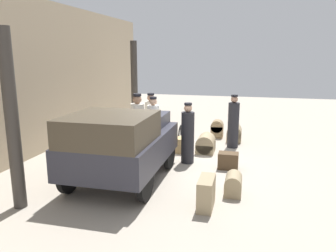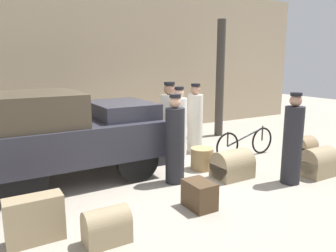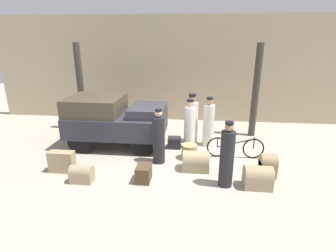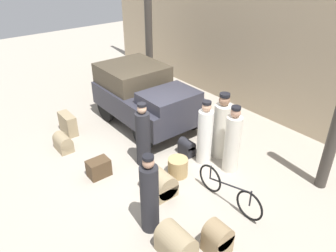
{
  "view_description": "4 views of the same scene",
  "coord_description": "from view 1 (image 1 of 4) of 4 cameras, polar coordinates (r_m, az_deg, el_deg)",
  "views": [
    {
      "loc": [
        -8.49,
        -1.98,
        2.92
      ],
      "look_at": [
        0.2,
        0.2,
        0.95
      ],
      "focal_mm": 35.0,
      "sensor_mm": 36.0,
      "label": 1
    },
    {
      "loc": [
        -3.08,
        -5.36,
        2.25
      ],
      "look_at": [
        0.2,
        0.2,
        0.95
      ],
      "focal_mm": 35.0,
      "sensor_mm": 36.0,
      "label": 2
    },
    {
      "loc": [
        1.0,
        -7.48,
        3.53
      ],
      "look_at": [
        0.2,
        0.2,
        0.95
      ],
      "focal_mm": 28.0,
      "sensor_mm": 36.0,
      "label": 3
    },
    {
      "loc": [
        5.65,
        -4.12,
        4.86
      ],
      "look_at": [
        0.2,
        0.2,
        0.95
      ],
      "focal_mm": 35.0,
      "sensor_mm": 36.0,
      "label": 4
    }
  ],
  "objects": [
    {
      "name": "truck",
      "position": [
        7.59,
        -8.13,
        -2.69
      ],
      "size": [
        3.24,
        1.89,
        1.69
      ],
      "color": "black",
      "rests_on": "ground"
    },
    {
      "name": "canopy_pillar_right",
      "position": [
        12.5,
        -5.88,
        6.75
      ],
      "size": [
        0.25,
        0.25,
        3.41
      ],
      "color": "#38332D",
      "rests_on": "ground"
    },
    {
      "name": "porter_carrying_trunk",
      "position": [
        10.55,
        11.31,
        0.43
      ],
      "size": [
        0.35,
        0.35,
        1.69
      ],
      "color": "#232328",
      "rests_on": "ground"
    },
    {
      "name": "trunk_wicker_pale",
      "position": [
        11.84,
        8.55,
        -0.48
      ],
      "size": [
        0.41,
        0.43,
        0.62
      ],
      "color": "#937A56",
      "rests_on": "ground"
    },
    {
      "name": "wicker_basket",
      "position": [
        9.94,
        2.34,
        -3.34
      ],
      "size": [
        0.48,
        0.48,
        0.45
      ],
      "color": "tan",
      "rests_on": "ground"
    },
    {
      "name": "suitcase_black_upright",
      "position": [
        6.49,
        6.67,
        -11.52
      ],
      "size": [
        0.7,
        0.29,
        0.6
      ],
      "color": "#9E8966",
      "rests_on": "ground"
    },
    {
      "name": "porter_standing_middle",
      "position": [
        9.99,
        -2.56,
        -0.06
      ],
      "size": [
        0.36,
        0.36,
        1.67
      ],
      "color": "white",
      "rests_on": "ground"
    },
    {
      "name": "ground_plane",
      "position": [
        9.19,
        0.91,
        -6.12
      ],
      "size": [
        30.0,
        30.0,
        0.0
      ],
      "primitive_type": "plane",
      "color": "#A89E8E"
    },
    {
      "name": "conductor_in_dark_uniform",
      "position": [
        10.21,
        -5.3,
        0.3
      ],
      "size": [
        0.43,
        0.43,
        1.74
      ],
      "color": "silver",
      "rests_on": "ground"
    },
    {
      "name": "station_building_facade",
      "position": [
        10.45,
        -21.59,
        7.87
      ],
      "size": [
        16.0,
        0.15,
        4.5
      ],
      "color": "tan",
      "rests_on": "ground"
    },
    {
      "name": "bicycle",
      "position": [
        11.29,
        2.79,
        -0.85
      ],
      "size": [
        1.74,
        0.04,
        0.69
      ],
      "color": "black",
      "rests_on": "ground"
    },
    {
      "name": "porter_with_bicycle",
      "position": [
        10.67,
        -2.97,
        0.8
      ],
      "size": [
        0.37,
        0.37,
        1.7
      ],
      "color": "silver",
      "rests_on": "ground"
    },
    {
      "name": "canopy_pillar_left",
      "position": [
        6.7,
        -25.52,
        0.74
      ],
      "size": [
        0.25,
        0.25,
        3.41
      ],
      "color": "#38332D",
      "rests_on": "ground"
    },
    {
      "name": "trunk_umber_medium",
      "position": [
        10.02,
        6.58,
        -3.22
      ],
      "size": [
        0.73,
        0.53,
        0.55
      ],
      "color": "#9E8966",
      "rests_on": "ground"
    },
    {
      "name": "suitcase_small_leather",
      "position": [
        11.43,
        11.46,
        -1.3
      ],
      "size": [
        0.67,
        0.48,
        0.57
      ],
      "color": "#9E8966",
      "rests_on": "ground"
    },
    {
      "name": "porter_lifting_near_truck",
      "position": [
        8.89,
        3.45,
        -1.67
      ],
      "size": [
        0.35,
        0.35,
        1.66
      ],
      "color": "#232328",
      "rests_on": "ground"
    },
    {
      "name": "suitcase_tan_flat",
      "position": [
        7.19,
        11.3,
        -9.92
      ],
      "size": [
        0.57,
        0.35,
        0.46
      ],
      "color": "#9E8966",
      "rests_on": "ground"
    },
    {
      "name": "trunk_large_brown",
      "position": [
        8.68,
        10.43,
        -5.98
      ],
      "size": [
        0.36,
        0.51,
        0.43
      ],
      "color": "#4C3823",
      "rests_on": "ground"
    },
    {
      "name": "trunk_barrel_dark",
      "position": [
        9.63,
        -2.57,
        -3.85
      ],
      "size": [
        0.42,
        0.27,
        0.44
      ],
      "color": "#232328",
      "rests_on": "ground"
    }
  ]
}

